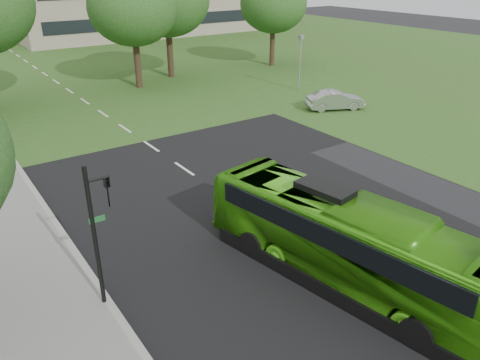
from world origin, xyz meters
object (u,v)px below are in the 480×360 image
at_px(tree_park_c, 132,8).
at_px(bus, 348,242).
at_px(sedan, 335,100).
at_px(tree_park_e, 273,4).
at_px(tree_park_d, 167,0).
at_px(traffic_light, 98,227).
at_px(camera_pole, 300,55).

height_order(tree_park_c, bus, tree_park_c).
distance_m(tree_park_c, sedan, 17.99).
distance_m(tree_park_e, sedan, 17.58).
bearing_deg(tree_park_d, tree_park_e, -5.65).
relative_size(tree_park_e, sedan, 2.13).
distance_m(tree_park_c, traffic_light, 28.94).
bearing_deg(camera_pole, tree_park_c, 138.36).
distance_m(tree_park_e, bus, 36.95).
distance_m(tree_park_c, tree_park_d, 4.66).
height_order(bus, traffic_light, traffic_light).
height_order(tree_park_c, tree_park_e, tree_park_c).
xyz_separation_m(tree_park_d, bus, (-9.62, -31.30, -5.34)).
height_order(tree_park_e, traffic_light, tree_park_e).
bearing_deg(sedan, tree_park_e, 1.30).
distance_m(tree_park_d, traffic_light, 32.76).
xyz_separation_m(tree_park_c, tree_park_d, (4.15, 2.09, 0.34)).
relative_size(tree_park_d, sedan, 2.41).
distance_m(tree_park_d, bus, 33.18).
bearing_deg(bus, sedan, 35.80).
xyz_separation_m(tree_park_e, bus, (-20.81, -30.20, -4.58)).
height_order(tree_park_d, traffic_light, tree_park_d).
height_order(sedan, traffic_light, traffic_light).
bearing_deg(traffic_light, bus, -32.39).
relative_size(tree_park_d, traffic_light, 2.12).
bearing_deg(sedan, camera_pole, 7.94).
relative_size(tree_park_c, traffic_light, 2.01).
distance_m(sedan, traffic_light, 24.32).
relative_size(sedan, traffic_light, 0.88).
xyz_separation_m(tree_park_d, camera_pole, (6.46, -10.73, -3.91)).
height_order(tree_park_e, camera_pole, tree_park_e).
xyz_separation_m(tree_park_d, sedan, (4.81, -16.59, -6.12)).
bearing_deg(sedan, bus, 159.27).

